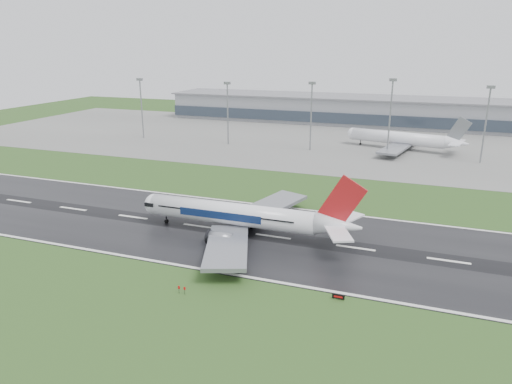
% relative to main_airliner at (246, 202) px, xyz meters
% --- Properties ---
extents(ground, '(520.00, 520.00, 0.00)m').
position_rel_main_airliner_xyz_m(ground, '(6.76, 0.87, -8.38)').
color(ground, '#254519').
rests_on(ground, ground).
extents(runway, '(400.00, 45.00, 0.10)m').
position_rel_main_airliner_xyz_m(runway, '(6.76, 0.87, -8.33)').
color(runway, black).
rests_on(runway, ground).
extents(apron, '(400.00, 130.00, 0.08)m').
position_rel_main_airliner_xyz_m(apron, '(6.76, 125.87, -8.34)').
color(apron, slate).
rests_on(apron, ground).
extents(terminal, '(240.00, 36.00, 15.00)m').
position_rel_main_airliner_xyz_m(terminal, '(6.76, 185.87, -0.88)').
color(terminal, gray).
rests_on(terminal, ground).
extents(main_airliner, '(56.28, 53.62, 16.55)m').
position_rel_main_airliner_xyz_m(main_airliner, '(0.00, 0.00, 0.00)').
color(main_airliner, white).
rests_on(main_airliner, runway).
extents(parked_airliner, '(63.52, 60.63, 15.89)m').
position_rel_main_airliner_xyz_m(parked_airliner, '(29.79, 116.71, -0.35)').
color(parked_airliner, white).
rests_on(parked_airliner, apron).
extents(runway_sign, '(2.31, 0.63, 1.04)m').
position_rel_main_airliner_xyz_m(runway_sign, '(27.22, -23.32, -7.86)').
color(runway_sign, black).
rests_on(runway_sign, ground).
extents(floodmast_0, '(0.64, 0.64, 28.23)m').
position_rel_main_airliner_xyz_m(floodmast_0, '(-94.20, 100.87, 5.74)').
color(floodmast_0, gray).
rests_on(floodmast_0, ground).
extents(floodmast_1, '(0.64, 0.64, 27.66)m').
position_rel_main_airliner_xyz_m(floodmast_1, '(-47.89, 100.87, 5.45)').
color(floodmast_1, gray).
rests_on(floodmast_1, ground).
extents(floodmast_2, '(0.64, 0.64, 28.69)m').
position_rel_main_airliner_xyz_m(floodmast_2, '(-8.38, 100.87, 5.97)').
color(floodmast_2, gray).
rests_on(floodmast_2, ground).
extents(floodmast_3, '(0.64, 0.64, 30.80)m').
position_rel_main_airliner_xyz_m(floodmast_3, '(24.82, 100.87, 7.02)').
color(floodmast_3, gray).
rests_on(floodmast_3, ground).
extents(floodmast_4, '(0.64, 0.64, 28.97)m').
position_rel_main_airliner_xyz_m(floodmast_4, '(60.82, 100.87, 6.11)').
color(floodmast_4, gray).
rests_on(floodmast_4, ground).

